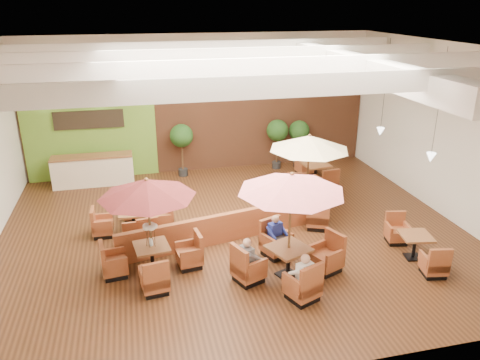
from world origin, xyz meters
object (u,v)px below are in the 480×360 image
object	(u,v)px
diner_1	(276,232)
booth_divider	(226,227)
table_2	(306,158)
diner_3	(318,205)
diner_2	(249,255)
table_1	(291,208)
topiary_2	(299,133)
diner_4	(318,207)
diner_0	(303,272)
table_0	(149,209)
topiary_1	(277,132)
table_5	(315,174)
table_3	(133,220)
topiary_0	(182,138)
table_4	(414,247)
service_counter	(93,170)

from	to	relation	value
diner_1	booth_divider	bearing A→B (deg)	-65.60
table_2	diner_3	world-z (taller)	table_2
diner_2	table_1	bearing A→B (deg)	69.45
topiary_2	diner_4	bearing A→B (deg)	-103.86
table_1	diner_0	xyz separation A→B (m)	(0.00, -1.05, -1.18)
table_0	topiary_1	size ratio (longest dim) A/B	1.26
booth_divider	diner_0	bearing A→B (deg)	-81.58
table_0	table_5	world-z (taller)	table_0
booth_divider	table_5	bearing A→B (deg)	29.16
table_3	topiary_0	distance (m)	5.21
diner_3	topiary_1	bearing A→B (deg)	101.59
diner_1	topiary_2	bearing A→B (deg)	-136.12
table_3	diner_0	size ratio (longest dim) A/B	3.09
topiary_0	table_3	bearing A→B (deg)	-113.94
booth_divider	diner_3	distance (m)	2.98
table_2	table_4	size ratio (longest dim) A/B	1.17
topiary_1	diner_0	bearing A→B (deg)	-103.70
table_4	diner_2	distance (m)	4.75
table_1	topiary_1	world-z (taller)	table_1
table_2	table_4	world-z (taller)	table_2
table_0	diner_3	xyz separation A→B (m)	(5.16, 1.34, -1.01)
table_0	topiary_2	bearing A→B (deg)	39.23
booth_divider	table_2	bearing A→B (deg)	10.66
service_counter	diner_0	world-z (taller)	diner_0
table_3	diner_2	size ratio (longest dim) A/B	3.19
table_1	topiary_0	size ratio (longest dim) A/B	1.40
diner_3	table_1	bearing A→B (deg)	-110.77
topiary_1	diner_2	bearing A→B (deg)	-112.17
table_5	table_4	bearing A→B (deg)	-91.94
table_5	table_2	bearing A→B (deg)	-126.64
table_2	diner_4	xyz separation A→B (m)	(0.07, -1.02, -1.26)
topiary_2	diner_1	xyz separation A→B (m)	(-3.16, -6.96, -0.75)
booth_divider	diner_2	distance (m)	2.22
service_counter	topiary_2	bearing A→B (deg)	1.37
table_2	diner_0	distance (m)	4.91
booth_divider	diner_4	xyz separation A→B (m)	(2.96, 0.17, 0.29)
table_2	topiary_2	bearing A→B (deg)	95.65
table_5	topiary_0	size ratio (longest dim) A/B	1.33
table_4	diner_1	world-z (taller)	diner_1
topiary_2	table_3	bearing A→B (deg)	-146.37
diner_4	table_3	bearing A→B (deg)	-171.00
topiary_0	service_counter	bearing A→B (deg)	-176.69
table_4	topiary_0	world-z (taller)	topiary_0
table_0	topiary_1	world-z (taller)	table_0
diner_3	service_counter	bearing A→B (deg)	158.09
table_2	topiary_1	world-z (taller)	table_2
diner_0	diner_1	distance (m)	2.11
diner_0	diner_1	bearing A→B (deg)	71.92
table_1	diner_3	bearing A→B (deg)	31.00
table_2	table_3	world-z (taller)	table_2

